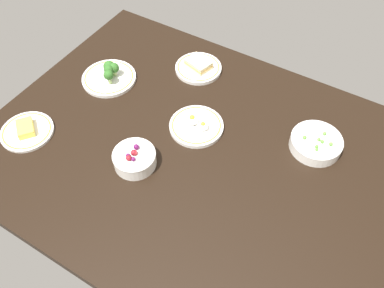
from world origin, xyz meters
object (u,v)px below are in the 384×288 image
(bowl_berries, at_px, (135,158))
(plate_sandwich, at_px, (198,67))
(bowl_peas, at_px, (316,143))
(plate_eggs, at_px, (196,125))
(plate_cheese, at_px, (27,131))
(plate_broccoli, at_px, (109,76))

(bowl_berries, xyz_separation_m, plate_sandwich, (-0.06, 0.52, -0.01))
(plate_sandwich, bearing_deg, bowl_peas, -14.23)
(plate_eggs, bearing_deg, bowl_berries, -111.26)
(bowl_peas, distance_m, plate_cheese, 1.02)
(plate_eggs, xyz_separation_m, bowl_berries, (-0.10, -0.24, 0.02))
(plate_eggs, relative_size, bowl_berries, 1.35)
(bowl_berries, height_order, plate_broccoli, plate_broccoli)
(plate_sandwich, xyz_separation_m, plate_broccoli, (-0.28, -0.23, 0.01))
(plate_eggs, distance_m, plate_cheese, 0.61)
(bowl_peas, relative_size, plate_cheese, 0.95)
(bowl_berries, bearing_deg, plate_sandwich, 96.35)
(bowl_berries, distance_m, plate_sandwich, 0.52)
(bowl_peas, bearing_deg, plate_eggs, -161.36)
(plate_broccoli, bearing_deg, bowl_berries, -40.55)
(bowl_peas, relative_size, plate_sandwich, 0.94)
(bowl_peas, xyz_separation_m, bowl_berries, (-0.50, -0.38, 0.01))
(bowl_peas, relative_size, bowl_berries, 1.23)
(plate_eggs, bearing_deg, plate_sandwich, 119.06)
(plate_sandwich, bearing_deg, plate_eggs, -60.94)
(bowl_peas, height_order, bowl_berries, bowl_berries)
(plate_eggs, relative_size, plate_cheese, 1.04)
(bowl_berries, xyz_separation_m, plate_broccoli, (-0.33, 0.29, -0.01))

